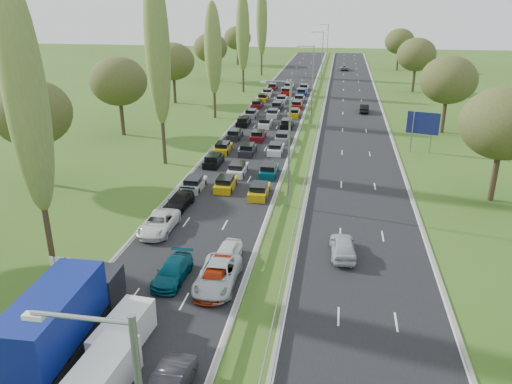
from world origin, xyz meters
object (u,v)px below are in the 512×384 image
at_px(near_car_2, 159,223).
at_px(direction_sign, 423,125).
at_px(white_van_rear, 125,331).
at_px(info_sign, 61,267).
at_px(white_van_front, 102,377).
at_px(blue_lorry, 64,316).
at_px(near_car_3, 179,201).

relative_size(near_car_2, direction_sign, 1.03).
distance_m(white_van_rear, info_sign, 8.86).
bearing_deg(white_van_front, info_sign, 132.65).
bearing_deg(near_car_2, info_sign, -111.78).
relative_size(near_car_2, white_van_rear, 1.13).
bearing_deg(blue_lorry, info_sign, 120.04).
relative_size(near_car_3, white_van_rear, 0.96).
height_order(white_van_front, white_van_rear, white_van_front).
bearing_deg(white_van_front, white_van_rear, 100.57).
distance_m(near_car_2, white_van_rear, 15.00).
height_order(blue_lorry, info_sign, blue_lorry).
bearing_deg(direction_sign, white_van_rear, -117.09).
distance_m(near_car_3, white_van_rear, 20.10).
bearing_deg(info_sign, white_van_front, -51.44).
bearing_deg(white_van_rear, near_car_3, 103.61).
xyz_separation_m(near_car_2, blue_lorry, (0.16, -15.38, 1.37)).
relative_size(near_car_2, white_van_front, 1.04).
relative_size(white_van_rear, direction_sign, 0.91).
bearing_deg(near_car_2, near_car_3, 88.69).
bearing_deg(info_sign, near_car_3, 75.27).
distance_m(blue_lorry, white_van_front, 4.81).
height_order(info_sign, direction_sign, direction_sign).
xyz_separation_m(near_car_2, info_sign, (-3.66, -9.16, 0.60)).
xyz_separation_m(blue_lorry, info_sign, (-3.82, 6.22, -0.77)).
distance_m(near_car_2, blue_lorry, 15.44).
relative_size(white_van_front, white_van_rear, 1.09).
distance_m(near_car_3, white_van_front, 23.92).
bearing_deg(white_van_rear, white_van_front, -78.99).
height_order(near_car_3, white_van_rear, white_van_rear).
height_order(near_car_3, white_van_front, white_van_front).
height_order(near_car_2, white_van_rear, white_van_rear).
relative_size(near_car_3, white_van_front, 0.88).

